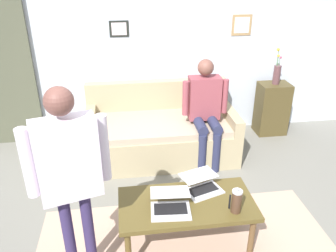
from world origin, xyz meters
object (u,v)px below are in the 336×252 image
(interior_door, at_px, (0,71))
(flower_vase, at_px, (277,74))
(couch, at_px, (160,133))
(person_standing, at_px, (69,168))
(laptop_left, at_px, (202,185))
(laptop_center, at_px, (170,204))
(french_press, at_px, (236,201))
(person_seated, at_px, (205,107))
(side_shelf, at_px, (272,109))
(coffee_table, at_px, (187,207))

(interior_door, height_order, flower_vase, interior_door)
(couch, distance_m, person_standing, 2.16)
(laptop_left, distance_m, laptop_center, 0.39)
(laptop_center, bearing_deg, interior_door, -50.70)
(couch, relative_size, french_press, 7.93)
(laptop_left, height_order, french_press, french_press)
(laptop_center, distance_m, flower_vase, 2.75)
(interior_door, relative_size, person_seated, 1.60)
(interior_door, distance_m, side_shelf, 3.71)
(laptop_center, relative_size, french_press, 1.51)
(coffee_table, xyz_separation_m, person_seated, (-0.48, -1.38, 0.32))
(interior_door, xyz_separation_m, laptop_left, (-2.18, 2.05, -0.52))
(coffee_table, bearing_deg, flower_vase, -129.22)
(flower_vase, height_order, person_seated, person_seated)
(interior_door, bearing_deg, side_shelf, 176.68)
(couch, xyz_separation_m, side_shelf, (-1.66, -0.39, 0.07))
(french_press, xyz_separation_m, side_shelf, (-1.26, -2.17, -0.19))
(coffee_table, bearing_deg, person_standing, 15.75)
(laptop_center, xyz_separation_m, person_seated, (-0.63, -1.44, 0.22))
(side_shelf, distance_m, person_seated, 1.35)
(laptop_center, distance_m, person_seated, 1.59)
(interior_door, distance_m, laptop_center, 2.98)
(laptop_left, bearing_deg, laptop_center, 35.02)
(person_seated, bearing_deg, person_standing, 50.17)
(side_shelf, distance_m, person_standing, 3.42)
(laptop_center, distance_m, side_shelf, 2.73)
(couch, bearing_deg, person_seated, 156.23)
(coffee_table, distance_m, person_standing, 1.10)
(laptop_left, relative_size, person_seated, 0.31)
(flower_vase, bearing_deg, person_standing, 41.90)
(side_shelf, relative_size, person_standing, 0.46)
(coffee_table, relative_size, laptop_center, 3.25)
(side_shelf, bearing_deg, french_press, 59.79)
(couch, relative_size, laptop_center, 5.24)
(laptop_left, xyz_separation_m, person_standing, (1.04, 0.40, 0.53))
(person_standing, bearing_deg, couch, -114.35)
(french_press, bearing_deg, coffee_table, -24.46)
(french_press, height_order, flower_vase, flower_vase)
(interior_door, relative_size, couch, 1.11)
(laptop_left, distance_m, french_press, 0.39)
(person_seated, bearing_deg, laptop_center, 66.30)
(french_press, xyz_separation_m, person_standing, (1.24, 0.08, 0.47))
(interior_door, xyz_separation_m, person_standing, (-1.14, 2.45, 0.01))
(laptop_left, bearing_deg, couch, -82.21)
(interior_door, distance_m, laptop_left, 3.04)
(coffee_table, bearing_deg, laptop_left, -136.87)
(flower_vase, bearing_deg, laptop_left, 51.52)
(couch, distance_m, side_shelf, 1.71)
(interior_door, bearing_deg, couch, 163.02)
(person_standing, distance_m, person_seated, 2.13)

